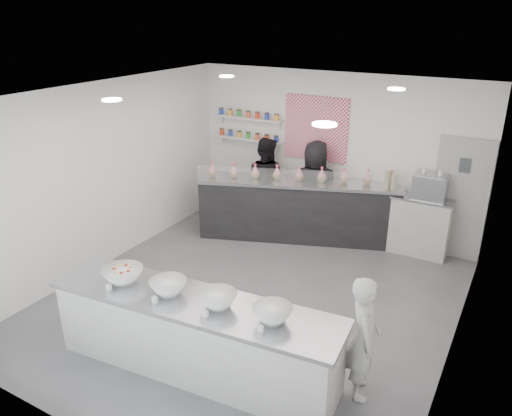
{
  "coord_description": "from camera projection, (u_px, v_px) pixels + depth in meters",
  "views": [
    {
      "loc": [
        3.18,
        -5.48,
        4.03
      ],
      "look_at": [
        -0.16,
        0.4,
        1.31
      ],
      "focal_mm": 35.0,
      "sensor_mm": 36.0,
      "label": 1
    }
  ],
  "objects": [
    {
      "name": "left_wall",
      "position": [
        105.0,
        175.0,
        8.09
      ],
      "size": [
        0.0,
        6.0,
        6.0
      ],
      "primitive_type": "plane",
      "rotation": [
        1.57,
        0.0,
        1.57
      ],
      "color": "white",
      "rests_on": "floor"
    },
    {
      "name": "downlight_2",
      "position": [
        227.0,
        76.0,
        8.2
      ],
      "size": [
        0.24,
        0.24,
        0.02
      ],
      "primitive_type": "cylinder",
      "color": "white",
      "rests_on": "ceiling"
    },
    {
      "name": "right_wall",
      "position": [
        465.0,
        252.0,
        5.56
      ],
      "size": [
        0.0,
        6.0,
        6.0
      ],
      "primitive_type": "plane",
      "rotation": [
        1.57,
        0.0,
        -1.57
      ],
      "color": "white",
      "rests_on": "floor"
    },
    {
      "name": "pattern_panel",
      "position": [
        316.0,
        129.0,
        9.22
      ],
      "size": [
        1.25,
        0.03,
        1.2
      ],
      "primitive_type": "cube",
      "color": "red",
      "rests_on": "back_wall"
    },
    {
      "name": "back_bar",
      "position": [
        298.0,
        210.0,
        9.19
      ],
      "size": [
        3.65,
        1.9,
        1.13
      ],
      "primitive_type": "cube",
      "rotation": [
        0.0,
        0.0,
        0.36
      ],
      "color": "black",
      "rests_on": "floor"
    },
    {
      "name": "back_door",
      "position": [
        460.0,
        199.0,
        8.33
      ],
      "size": [
        0.88,
        0.04,
        2.1
      ],
      "primitive_type": "cube",
      "color": "#989896",
      "rests_on": "floor"
    },
    {
      "name": "jar_shelf_lower",
      "position": [
        249.0,
        139.0,
        9.93
      ],
      "size": [
        1.45,
        0.22,
        0.04
      ],
      "primitive_type": "cube",
      "color": "silver",
      "rests_on": "back_wall"
    },
    {
      "name": "downlight_1",
      "position": [
        325.0,
        124.0,
        4.82
      ],
      "size": [
        0.24,
        0.24,
        0.02
      ],
      "primitive_type": "cylinder",
      "color": "white",
      "rests_on": "ceiling"
    },
    {
      "name": "prep_bowls",
      "position": [
        193.0,
        294.0,
        5.6
      ],
      "size": [
        2.42,
        0.73,
        0.17
      ],
      "primitive_type": null,
      "rotation": [
        0.0,
        0.0,
        0.09
      ],
      "color": "white",
      "rests_on": "prep_counter"
    },
    {
      "name": "staff_right",
      "position": [
        315.0,
        189.0,
        9.22
      ],
      "size": [
        1.04,
        0.86,
        1.82
      ],
      "primitive_type": "imported",
      "rotation": [
        0.0,
        0.0,
        3.51
      ],
      "color": "black",
      "rests_on": "floor"
    },
    {
      "name": "woman_prep",
      "position": [
        363.0,
        338.0,
        5.37
      ],
      "size": [
        0.53,
        0.62,
        1.45
      ],
      "primitive_type": "imported",
      "rotation": [
        0.0,
        0.0,
        1.98
      ],
      "color": "#BAB9B5",
      "rests_on": "floor"
    },
    {
      "name": "sneeze_guard",
      "position": [
        298.0,
        178.0,
        8.63
      ],
      "size": [
        3.38,
        1.27,
        0.31
      ],
      "primitive_type": "cube",
      "rotation": [
        0.0,
        0.0,
        0.36
      ],
      "color": "white",
      "rests_on": "back_bar"
    },
    {
      "name": "back_wall",
      "position": [
        333.0,
        154.0,
        9.24
      ],
      "size": [
        5.5,
        0.0,
        5.5
      ],
      "primitive_type": "plane",
      "rotation": [
        1.57,
        0.0,
        0.0
      ],
      "color": "white",
      "rests_on": "floor"
    },
    {
      "name": "jar_shelf_upper",
      "position": [
        249.0,
        118.0,
        9.77
      ],
      "size": [
        1.45,
        0.22,
        0.04
      ],
      "primitive_type": "cube",
      "color": "silver",
      "rests_on": "back_wall"
    },
    {
      "name": "prep_counter",
      "position": [
        195.0,
        335.0,
        5.81
      ],
      "size": [
        3.58,
        1.1,
        0.96
      ],
      "primitive_type": "cube",
      "rotation": [
        0.0,
        0.0,
        0.09
      ],
      "color": "#ABABA6",
      "rests_on": "floor"
    },
    {
      "name": "cookie_bags",
      "position": [
        299.0,
        173.0,
        8.92
      ],
      "size": [
        3.21,
        1.32,
        0.28
      ],
      "primitive_type": null,
      "rotation": [
        0.0,
        0.0,
        0.36
      ],
      "color": "#E16F85",
      "rests_on": "back_bar"
    },
    {
      "name": "staff_left",
      "position": [
        265.0,
        182.0,
        9.71
      ],
      "size": [
        0.89,
        0.71,
        1.76
      ],
      "primitive_type": "imported",
      "rotation": [
        0.0,
        0.0,
        3.19
      ],
      "color": "black",
      "rests_on": "floor"
    },
    {
      "name": "ceiling",
      "position": [
        251.0,
        96.0,
        6.26
      ],
      "size": [
        6.0,
        6.0,
        0.0
      ],
      "primitive_type": "plane",
      "rotation": [
        3.14,
        0.0,
        0.0
      ],
      "color": "white",
      "rests_on": "floor"
    },
    {
      "name": "label_cards",
      "position": [
        159.0,
        320.0,
        5.21
      ],
      "size": [
        2.01,
        0.04,
        0.07
      ],
      "primitive_type": null,
      "color": "white",
      "rests_on": "prep_counter"
    },
    {
      "name": "downlight_3",
      "position": [
        396.0,
        89.0,
        6.92
      ],
      "size": [
        0.24,
        0.24,
        0.02
      ],
      "primitive_type": "cylinder",
      "color": "white",
      "rests_on": "ceiling"
    },
    {
      "name": "espresso_machine",
      "position": [
        430.0,
        187.0,
        8.32
      ],
      "size": [
        0.55,
        0.38,
        0.42
      ],
      "primitive_type": "cube",
      "color": "#93969E",
      "rests_on": "espresso_ledge"
    },
    {
      "name": "espresso_ledge",
      "position": [
        408.0,
        224.0,
        8.72
      ],
      "size": [
        1.4,
        0.45,
        1.04
      ],
      "primitive_type": "cube",
      "color": "#ABABA6",
      "rests_on": "floor"
    },
    {
      "name": "downlight_0",
      "position": [
        112.0,
        100.0,
        6.11
      ],
      "size": [
        0.24,
        0.24,
        0.02
      ],
      "primitive_type": "cylinder",
      "color": "white",
      "rests_on": "ceiling"
    },
    {
      "name": "floor",
      "position": [
        252.0,
        300.0,
        7.38
      ],
      "size": [
        6.0,
        6.0,
        0.0
      ],
      "primitive_type": "plane",
      "color": "#515156",
      "rests_on": "ground"
    },
    {
      "name": "cup_stacks",
      "position": [
        391.0,
        182.0,
        8.63
      ],
      "size": [
        0.24,
        0.24,
        0.36
      ],
      "primitive_type": null,
      "color": "#90855E",
      "rests_on": "espresso_ledge"
    },
    {
      "name": "preserve_jars",
      "position": [
        248.0,
        125.0,
        9.81
      ],
      "size": [
        1.45,
        0.1,
        0.56
      ],
      "primitive_type": null,
      "color": "red",
      "rests_on": "jar_shelf_lower"
    }
  ]
}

